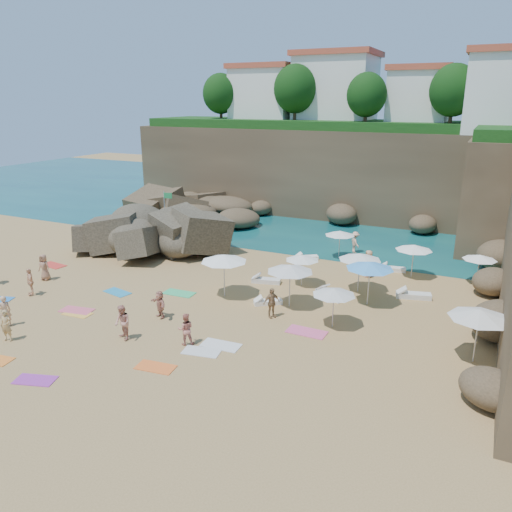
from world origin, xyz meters
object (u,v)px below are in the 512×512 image
at_px(parasol_0, 302,258).
at_px(person_stand_3, 271,303).
at_px(lounger_0, 307,258).
at_px(person_stand_2, 355,242).
at_px(rock_outcrop, 156,250).
at_px(person_stand_5, 194,244).
at_px(person_stand_6, 5,311).
at_px(parasol_1, 340,233).
at_px(flag_pole, 166,209).
at_px(person_stand_4, 368,264).
at_px(person_stand_1, 186,329).
at_px(parasol_2, 414,247).

relative_size(parasol_0, person_stand_3, 1.26).
xyz_separation_m(lounger_0, person_stand_2, (2.59, 3.06, 0.66)).
xyz_separation_m(rock_outcrop, person_stand_5, (3.41, -0.00, 0.88)).
height_order(person_stand_5, person_stand_6, person_stand_5).
relative_size(parasol_1, person_stand_3, 1.31).
bearing_deg(flag_pole, person_stand_4, -6.20).
relative_size(person_stand_1, person_stand_3, 0.95).
distance_m(parasol_1, person_stand_4, 4.15).
bearing_deg(parasol_0, flag_pole, 159.22).
height_order(flag_pole, person_stand_1, flag_pole).
xyz_separation_m(flag_pole, parasol_2, (19.00, -0.75, -0.51)).
bearing_deg(parasol_1, parasol_0, -94.20).
xyz_separation_m(parasol_2, person_stand_5, (-14.67, -2.09, -1.07)).
bearing_deg(person_stand_2, person_stand_1, 130.99).
bearing_deg(person_stand_6, person_stand_1, 129.61).
relative_size(person_stand_3, person_stand_6, 0.99).
relative_size(flag_pole, person_stand_5, 2.19).
xyz_separation_m(parasol_0, parasol_2, (5.71, 4.29, 0.21)).
bearing_deg(person_stand_4, parasol_1, -162.70).
relative_size(lounger_0, person_stand_1, 1.06).
bearing_deg(person_stand_6, parasol_1, 172.75).
height_order(lounger_0, person_stand_1, person_stand_1).
xyz_separation_m(parasol_2, person_stand_6, (-16.81, -15.89, -1.15)).
relative_size(person_stand_1, person_stand_5, 0.86).
bearing_deg(parasol_1, person_stand_3, -91.15).
bearing_deg(parasol_2, person_stand_2, 141.37).
distance_m(rock_outcrop, parasol_2, 18.30).
bearing_deg(person_stand_5, person_stand_1, -70.21).
xyz_separation_m(person_stand_3, person_stand_5, (-9.19, 7.19, 0.08)).
bearing_deg(parasol_1, rock_outcrop, -162.67).
height_order(parasol_0, person_stand_4, parasol_0).
bearing_deg(person_stand_1, person_stand_3, -151.81).
height_order(person_stand_4, person_stand_5, person_stand_5).
bearing_deg(person_stand_4, person_stand_1, -48.38).
bearing_deg(person_stand_6, person_stand_2, 173.74).
bearing_deg(parasol_0, person_stand_3, -87.35).
relative_size(parasol_0, person_stand_4, 1.17).
bearing_deg(rock_outcrop, person_stand_4, 3.83).
bearing_deg(person_stand_4, person_stand_2, 178.24).
xyz_separation_m(rock_outcrop, person_stand_2, (13.48, 5.76, 0.78)).
relative_size(parasol_2, person_stand_5, 1.28).
height_order(parasol_1, lounger_0, parasol_1).
bearing_deg(lounger_0, parasol_2, -39.42).
bearing_deg(rock_outcrop, person_stand_3, -29.72).
bearing_deg(parasol_0, rock_outcrop, 169.88).
height_order(parasol_1, person_stand_6, parasol_1).
bearing_deg(flag_pole, person_stand_3, -36.57).
relative_size(flag_pole, parasol_0, 1.92).
xyz_separation_m(parasol_2, person_stand_2, (-4.59, 3.67, -1.17)).
bearing_deg(rock_outcrop, parasol_2, 6.58).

